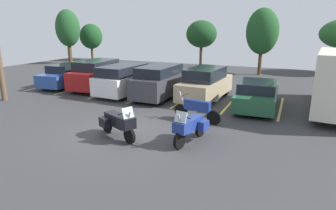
{
  "coord_description": "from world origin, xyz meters",
  "views": [
    {
      "loc": [
        6.13,
        -9.46,
        4.16
      ],
      "look_at": [
        1.38,
        1.43,
        0.92
      ],
      "focal_mm": 31.04,
      "sensor_mm": 36.0,
      "label": 1
    }
  ],
  "objects_px": {
    "car_white": "(126,79)",
    "car_green": "(257,94)",
    "motorcycle_touring": "(118,122)",
    "car_charcoal": "(160,81)",
    "motorcycle_second": "(190,126)",
    "car_blue": "(68,75)",
    "car_tan": "(205,84)",
    "car_red": "(98,74)",
    "motorcycle_third": "(197,109)"
  },
  "relations": [
    {
      "from": "motorcycle_second",
      "to": "motorcycle_third",
      "type": "height_order",
      "value": "motorcycle_second"
    },
    {
      "from": "motorcycle_third",
      "to": "car_tan",
      "type": "xyz_separation_m",
      "value": [
        -0.82,
        4.12,
        0.34
      ]
    },
    {
      "from": "car_charcoal",
      "to": "motorcycle_second",
      "type": "bearing_deg",
      "value": -56.33
    },
    {
      "from": "car_tan",
      "to": "car_red",
      "type": "bearing_deg",
      "value": -179.84
    },
    {
      "from": "car_white",
      "to": "car_green",
      "type": "xyz_separation_m",
      "value": [
        8.0,
        -0.08,
        -0.22
      ]
    },
    {
      "from": "car_blue",
      "to": "car_charcoal",
      "type": "bearing_deg",
      "value": -4.33
    },
    {
      "from": "car_green",
      "to": "car_white",
      "type": "bearing_deg",
      "value": 179.42
    },
    {
      "from": "motorcycle_touring",
      "to": "car_charcoal",
      "type": "height_order",
      "value": "car_charcoal"
    },
    {
      "from": "motorcycle_third",
      "to": "car_blue",
      "type": "bearing_deg",
      "value": 159.81
    },
    {
      "from": "car_green",
      "to": "car_tan",
      "type": "bearing_deg",
      "value": 166.5
    },
    {
      "from": "motorcycle_third",
      "to": "car_white",
      "type": "height_order",
      "value": "car_white"
    },
    {
      "from": "car_red",
      "to": "car_white",
      "type": "xyz_separation_m",
      "value": [
        2.58,
        -0.62,
        -0.04
      ]
    },
    {
      "from": "car_blue",
      "to": "car_green",
      "type": "distance_m",
      "value": 13.12
    },
    {
      "from": "car_blue",
      "to": "motorcycle_touring",
      "type": "bearing_deg",
      "value": -39.02
    },
    {
      "from": "motorcycle_touring",
      "to": "car_red",
      "type": "height_order",
      "value": "car_red"
    },
    {
      "from": "car_white",
      "to": "car_tan",
      "type": "distance_m",
      "value": 5.02
    },
    {
      "from": "car_white",
      "to": "car_charcoal",
      "type": "bearing_deg",
      "value": -0.68
    },
    {
      "from": "car_tan",
      "to": "car_charcoal",
      "type": "bearing_deg",
      "value": -165.46
    },
    {
      "from": "car_charcoal",
      "to": "car_green",
      "type": "distance_m",
      "value": 5.62
    },
    {
      "from": "motorcycle_third",
      "to": "car_blue",
      "type": "xyz_separation_m",
      "value": [
        -10.91,
        4.01,
        0.19
      ]
    },
    {
      "from": "motorcycle_second",
      "to": "car_white",
      "type": "distance_m",
      "value": 8.73
    },
    {
      "from": "car_white",
      "to": "motorcycle_third",
      "type": "bearing_deg",
      "value": -30.9
    },
    {
      "from": "motorcycle_third",
      "to": "car_white",
      "type": "bearing_deg",
      "value": 149.1
    },
    {
      "from": "car_red",
      "to": "car_green",
      "type": "distance_m",
      "value": 10.61
    },
    {
      "from": "car_charcoal",
      "to": "car_tan",
      "type": "bearing_deg",
      "value": 14.54
    },
    {
      "from": "motorcycle_touring",
      "to": "motorcycle_second",
      "type": "distance_m",
      "value": 2.71
    },
    {
      "from": "car_white",
      "to": "car_red",
      "type": "bearing_deg",
      "value": 166.43
    },
    {
      "from": "car_blue",
      "to": "car_red",
      "type": "relative_size",
      "value": 0.99
    },
    {
      "from": "motorcycle_second",
      "to": "car_charcoal",
      "type": "relative_size",
      "value": 0.45
    },
    {
      "from": "motorcycle_second",
      "to": "car_tan",
      "type": "height_order",
      "value": "car_tan"
    },
    {
      "from": "motorcycle_second",
      "to": "car_red",
      "type": "relative_size",
      "value": 0.43
    },
    {
      "from": "car_red",
      "to": "car_green",
      "type": "height_order",
      "value": "car_red"
    },
    {
      "from": "car_white",
      "to": "motorcycle_second",
      "type": "bearing_deg",
      "value": -43.26
    },
    {
      "from": "car_white",
      "to": "car_green",
      "type": "relative_size",
      "value": 0.98
    },
    {
      "from": "motorcycle_touring",
      "to": "car_tan",
      "type": "xyz_separation_m",
      "value": [
        1.26,
        7.26,
        0.27
      ]
    },
    {
      "from": "car_tan",
      "to": "car_white",
      "type": "bearing_deg",
      "value": -172.63
    },
    {
      "from": "motorcycle_touring",
      "to": "car_charcoal",
      "type": "bearing_deg",
      "value": 101.45
    },
    {
      "from": "car_red",
      "to": "car_white",
      "type": "bearing_deg",
      "value": -13.57
    },
    {
      "from": "motorcycle_second",
      "to": "motorcycle_third",
      "type": "bearing_deg",
      "value": 102.4
    },
    {
      "from": "motorcycle_touring",
      "to": "motorcycle_second",
      "type": "bearing_deg",
      "value": 13.66
    },
    {
      "from": "motorcycle_touring",
      "to": "motorcycle_second",
      "type": "height_order",
      "value": "motorcycle_touring"
    },
    {
      "from": "motorcycle_touring",
      "to": "car_white",
      "type": "relative_size",
      "value": 0.43
    },
    {
      "from": "car_blue",
      "to": "car_red",
      "type": "distance_m",
      "value": 2.54
    },
    {
      "from": "motorcycle_third",
      "to": "car_white",
      "type": "xyz_separation_m",
      "value": [
        -5.8,
        3.47,
        0.37
      ]
    },
    {
      "from": "motorcycle_second",
      "to": "car_charcoal",
      "type": "xyz_separation_m",
      "value": [
        -3.96,
        5.95,
        0.35
      ]
    },
    {
      "from": "motorcycle_touring",
      "to": "car_white",
      "type": "height_order",
      "value": "car_white"
    },
    {
      "from": "motorcycle_touring",
      "to": "car_white",
      "type": "distance_m",
      "value": 7.6
    },
    {
      "from": "motorcycle_second",
      "to": "car_charcoal",
      "type": "height_order",
      "value": "car_charcoal"
    },
    {
      "from": "car_charcoal",
      "to": "car_tan",
      "type": "distance_m",
      "value": 2.68
    },
    {
      "from": "car_red",
      "to": "car_green",
      "type": "xyz_separation_m",
      "value": [
        10.58,
        -0.7,
        -0.26
      ]
    }
  ]
}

